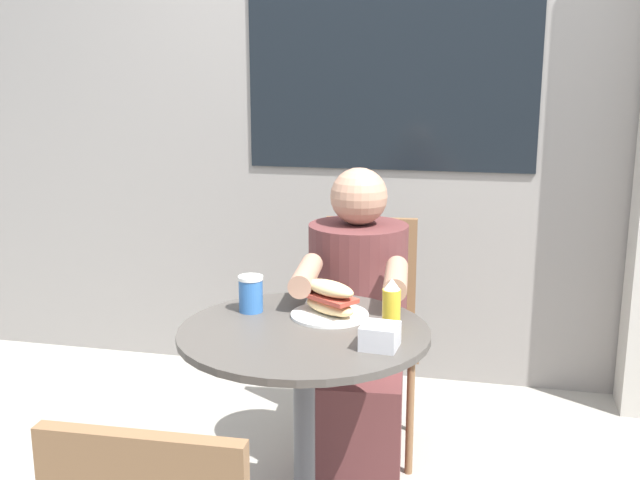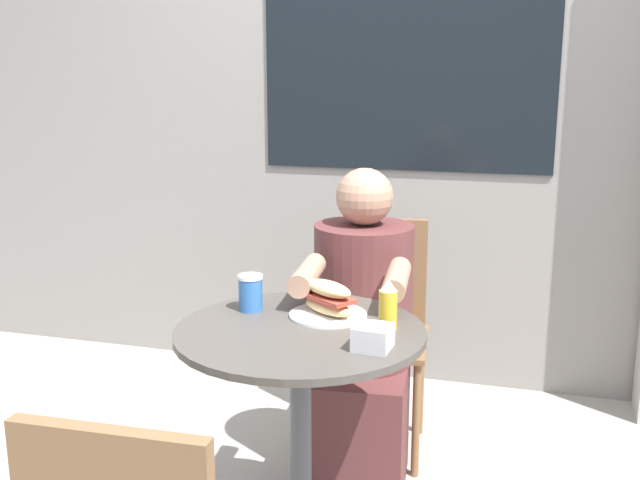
{
  "view_description": "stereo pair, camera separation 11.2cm",
  "coord_description": "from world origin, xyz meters",
  "px_view_note": "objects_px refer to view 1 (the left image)",
  "views": [
    {
      "loc": [
        0.46,
        -1.83,
        1.43
      ],
      "look_at": [
        0.0,
        0.19,
        0.95
      ],
      "focal_mm": 42.0,
      "sensor_mm": 36.0,
      "label": 1
    },
    {
      "loc": [
        0.57,
        -1.8,
        1.43
      ],
      "look_at": [
        0.0,
        0.19,
        0.95
      ],
      "focal_mm": 42.0,
      "sensor_mm": 36.0,
      "label": 2
    }
  ],
  "objects_px": {
    "seated_diner": "(356,354)",
    "condiment_bottle": "(391,304)",
    "drink_cup": "(251,294)",
    "diner_chair": "(369,311)",
    "sandwich_on_plate": "(330,302)",
    "cafe_table": "(304,400)"
  },
  "relations": [
    {
      "from": "diner_chair",
      "to": "seated_diner",
      "type": "height_order",
      "value": "seated_diner"
    },
    {
      "from": "cafe_table",
      "to": "diner_chair",
      "type": "height_order",
      "value": "diner_chair"
    },
    {
      "from": "seated_diner",
      "to": "sandwich_on_plate",
      "type": "distance_m",
      "value": 0.5
    },
    {
      "from": "sandwich_on_plate",
      "to": "drink_cup",
      "type": "height_order",
      "value": "drink_cup"
    },
    {
      "from": "diner_chair",
      "to": "sandwich_on_plate",
      "type": "xyz_separation_m",
      "value": [
        0.01,
        -0.75,
        0.27
      ]
    },
    {
      "from": "cafe_table",
      "to": "diner_chair",
      "type": "bearing_deg",
      "value": 87.37
    },
    {
      "from": "seated_diner",
      "to": "cafe_table",
      "type": "bearing_deg",
      "value": 78.51
    },
    {
      "from": "seated_diner",
      "to": "diner_chair",
      "type": "bearing_deg",
      "value": -93.61
    },
    {
      "from": "diner_chair",
      "to": "drink_cup",
      "type": "height_order",
      "value": "diner_chair"
    },
    {
      "from": "diner_chair",
      "to": "condiment_bottle",
      "type": "bearing_deg",
      "value": 97.28
    },
    {
      "from": "sandwich_on_plate",
      "to": "drink_cup",
      "type": "bearing_deg",
      "value": -177.94
    },
    {
      "from": "condiment_bottle",
      "to": "diner_chair",
      "type": "bearing_deg",
      "value": 102.99
    },
    {
      "from": "drink_cup",
      "to": "condiment_bottle",
      "type": "height_order",
      "value": "condiment_bottle"
    },
    {
      "from": "sandwich_on_plate",
      "to": "condiment_bottle",
      "type": "bearing_deg",
      "value": -18.22
    },
    {
      "from": "cafe_table",
      "to": "seated_diner",
      "type": "height_order",
      "value": "seated_diner"
    },
    {
      "from": "seated_diner",
      "to": "condiment_bottle",
      "type": "height_order",
      "value": "seated_diner"
    },
    {
      "from": "cafe_table",
      "to": "sandwich_on_plate",
      "type": "relative_size",
      "value": 3.43
    },
    {
      "from": "condiment_bottle",
      "to": "cafe_table",
      "type": "bearing_deg",
      "value": -165.25
    },
    {
      "from": "sandwich_on_plate",
      "to": "condiment_bottle",
      "type": "relative_size",
      "value": 1.59
    },
    {
      "from": "drink_cup",
      "to": "sandwich_on_plate",
      "type": "bearing_deg",
      "value": 2.06
    },
    {
      "from": "drink_cup",
      "to": "seated_diner",
      "type": "bearing_deg",
      "value": 59.93
    },
    {
      "from": "seated_diner",
      "to": "drink_cup",
      "type": "xyz_separation_m",
      "value": [
        -0.24,
        -0.41,
        0.32
      ]
    }
  ]
}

